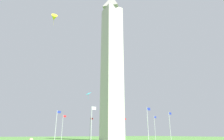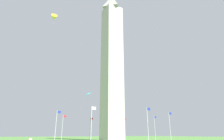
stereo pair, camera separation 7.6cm
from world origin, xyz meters
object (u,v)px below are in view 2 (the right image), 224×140
at_px(flagpole_e, 90,127).
at_px(obelisk_monument, 112,59).
at_px(flagpole_sw, 92,123).
at_px(flagpole_w, 148,123).
at_px(flagpole_nw, 170,125).
at_px(flagpole_se, 63,126).
at_px(flagpole_s, 56,124).
at_px(kite_cyan_diamond, 88,94).
at_px(flagpole_n, 155,127).
at_px(flagpole_ne, 124,127).
at_px(kite_yellow_delta, 54,18).

bearing_deg(flagpole_e, obelisk_monument, -90.19).
distance_m(obelisk_monument, flagpole_sw, 28.21).
relative_size(flagpole_w, flagpole_nw, 1.00).
xyz_separation_m(flagpole_se, flagpole_s, (-5.07, -12.25, 0.00)).
xyz_separation_m(flagpole_sw, kite_cyan_diamond, (0.42, 3.61, 7.34)).
relative_size(flagpole_sw, flagpole_nw, 1.00).
xyz_separation_m(obelisk_monument, flagpole_sw, (-12.19, -12.25, -22.29)).
relative_size(obelisk_monument, flagpole_s, 6.52).
distance_m(flagpole_se, flagpole_s, 13.26).
bearing_deg(flagpole_n, flagpole_sw, -157.50).
relative_size(flagpole_ne, kite_yellow_delta, 2.65).
xyz_separation_m(flagpole_se, kite_cyan_diamond, (0.42, -20.88, 7.34)).
bearing_deg(flagpole_ne, kite_yellow_delta, -145.56).
distance_m(flagpole_nw, kite_cyan_diamond, 25.43).
xyz_separation_m(flagpole_e, flagpole_se, (-12.25, -5.07, 0.00)).
bearing_deg(flagpole_se, flagpole_n, -22.50).
distance_m(obelisk_monument, flagpole_n, 28.27).
bearing_deg(kite_yellow_delta, flagpole_w, -13.12).
distance_m(flagpole_s, flagpole_sw, 13.26).
height_order(flagpole_se, kite_yellow_delta, kite_yellow_delta).
bearing_deg(flagpole_se, flagpole_sw, -90.00).
xyz_separation_m(flagpole_n, flagpole_w, (-17.32, -17.32, 0.00)).
xyz_separation_m(obelisk_monument, kite_cyan_diamond, (-11.77, -8.63, -14.95)).
distance_m(flagpole_n, kite_yellow_delta, 48.75).
bearing_deg(flagpole_nw, flagpole_w, -157.50).
bearing_deg(flagpole_sw, obelisk_monument, 45.14).
height_order(flagpole_ne, flagpole_nw, same).
relative_size(kite_cyan_diamond, kite_yellow_delta, 0.61).
height_order(flagpole_s, flagpole_nw, same).
bearing_deg(flagpole_ne, flagpole_e, 157.50).
bearing_deg(kite_yellow_delta, obelisk_monument, 27.47).
distance_m(flagpole_ne, flagpole_s, 32.01).
bearing_deg(flagpole_ne, flagpole_sw, -135.00).
height_order(flagpole_s, flagpole_sw, same).
xyz_separation_m(obelisk_monument, flagpole_s, (-17.26, 0.00, -22.29)).
bearing_deg(flagpole_ne, kite_cyan_diamond, -139.06).
relative_size(flagpole_s, kite_cyan_diamond, 4.35).
bearing_deg(flagpole_w, flagpole_ne, 67.50).
relative_size(flagpole_ne, flagpole_s, 1.00).
xyz_separation_m(flagpole_e, kite_yellow_delta, (-23.04, -29.27, 24.57)).
bearing_deg(flagpole_s, obelisk_monument, -0.00).
bearing_deg(flagpole_sw, flagpole_nw, -0.00).
xyz_separation_m(flagpole_w, kite_yellow_delta, (-23.04, 5.37, 24.57)).
bearing_deg(flagpole_sw, flagpole_w, -22.50).
xyz_separation_m(flagpole_ne, flagpole_sw, (-24.50, -24.50, 0.00)).
relative_size(flagpole_ne, flagpole_nw, 1.00).
xyz_separation_m(flagpole_n, flagpole_s, (-34.65, 0.00, 0.00)).
bearing_deg(flagpole_se, kite_yellow_delta, -114.04).
distance_m(flagpole_s, kite_yellow_delta, 27.92).
relative_size(flagpole_sw, kite_yellow_delta, 2.65).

